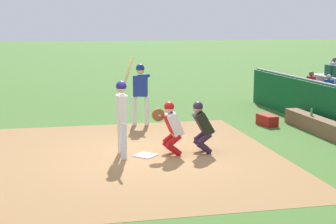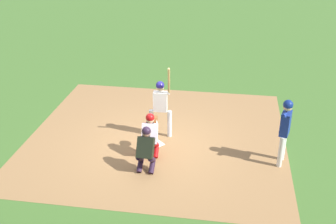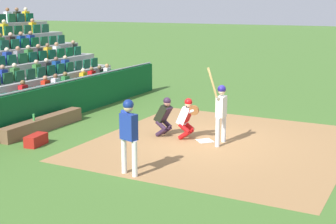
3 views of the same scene
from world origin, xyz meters
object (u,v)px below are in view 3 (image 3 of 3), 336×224
water_bottle_on_bench (34,117)px  on_deck_batter (129,129)px  batter_at_plate (221,108)px  catcher_crouching (187,116)px  home_plate_umpire (164,115)px  equipment_duffel_bag (36,140)px  home_plate_marker (205,141)px  dugout_bench (43,124)px

water_bottle_on_bench → on_deck_batter: bearing=68.0°
batter_at_plate → catcher_crouching: 1.21m
catcher_crouching → water_bottle_on_bench: bearing=-70.0°
catcher_crouching → home_plate_umpire: size_ratio=1.02×
batter_at_plate → equipment_duffel_bag: bearing=-62.1°
catcher_crouching → home_plate_umpire: catcher_crouching is taller
batter_at_plate → water_bottle_on_bench: size_ratio=10.61×
home_plate_marker → catcher_crouching: (-0.00, -0.61, 0.70)m
batter_at_plate → equipment_duffel_bag: batter_at_plate is taller
catcher_crouching → dugout_bench: 4.78m
dugout_bench → batter_at_plate: bearing=100.8°
home_plate_marker → equipment_duffel_bag: size_ratio=0.59×
catcher_crouching → water_bottle_on_bench: size_ratio=5.94×
on_deck_batter → catcher_crouching: bearing=-178.3°
equipment_duffel_bag → home_plate_marker: bearing=114.3°
batter_at_plate → water_bottle_on_bench: 5.94m
home_plate_marker → batter_at_plate: size_ratio=0.19×
water_bottle_on_bench → on_deck_batter: on_deck_batter is taller
home_plate_marker → catcher_crouching: catcher_crouching is taller
home_plate_marker → on_deck_batter: on_deck_batter is taller
dugout_bench → equipment_duffel_bag: size_ratio=4.83×
batter_at_plate → on_deck_batter: bearing=-16.7°
batter_at_plate → equipment_duffel_bag: (2.53, -4.78, -0.94)m
batter_at_plate → equipment_duffel_bag: size_ratio=3.11×
catcher_crouching → water_bottle_on_bench: catcher_crouching is taller
dugout_bench → water_bottle_on_bench: 0.57m
batter_at_plate → home_plate_umpire: batter_at_plate is taller
catcher_crouching → home_plate_umpire: bearing=-89.0°
home_plate_marker → dugout_bench: size_ratio=0.12×
dugout_bench → water_bottle_on_bench: bearing=4.0°
dugout_bench → catcher_crouching: bearing=104.7°
home_plate_marker → dugout_bench: (1.20, -5.21, 0.20)m
batter_at_plate → dugout_bench: batter_at_plate is taller
home_plate_marker → home_plate_umpire: size_ratio=0.35×
water_bottle_on_bench → equipment_duffel_bag: (0.97, 0.93, -0.39)m
equipment_duffel_bag → on_deck_batter: size_ratio=0.40×
catcher_crouching → equipment_duffel_bag: 4.53m
batter_at_plate → water_bottle_on_bench: (1.56, -5.71, -0.56)m
dugout_bench → on_deck_batter: 5.34m
home_plate_marker → catcher_crouching: bearing=-90.4°
home_plate_marker → on_deck_batter: bearing=-8.1°
batter_at_plate → dugout_bench: 5.91m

